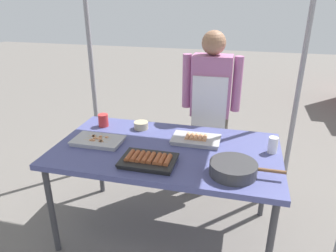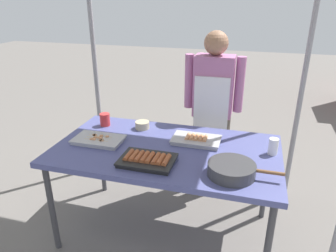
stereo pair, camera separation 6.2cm
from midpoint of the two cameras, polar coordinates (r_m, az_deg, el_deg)
name	(u,v)px [view 1 (the left image)]	position (r m, az deg, el deg)	size (l,w,h in m)	color
ground_plane	(167,230)	(2.67, -0.97, -18.49)	(18.00, 18.00, 0.00)	#66605B
stall_table	(166,154)	(2.27, -1.09, -5.19)	(1.60, 0.90, 0.75)	#4C518C
tray_grilled_sausages	(196,139)	(2.34, 4.37, -2.45)	(0.36, 0.22, 0.05)	#ADADB2
tray_meat_skewers	(98,141)	(2.38, -13.37, -2.63)	(0.36, 0.22, 0.04)	#ADADB2
tray_pork_links	(148,160)	(2.05, -4.45, -6.21)	(0.36, 0.26, 0.05)	black
cooking_wok	(234,168)	(1.95, 10.96, -7.53)	(0.45, 0.29, 0.08)	#38383A
condiment_bowl	(141,125)	(2.56, -5.61, 0.12)	(0.12, 0.12, 0.06)	#BFB28C
drink_cup_near_edge	(103,120)	(2.66, -12.36, 1.02)	(0.08, 0.08, 0.10)	red
drink_cup_by_wok	(273,145)	(2.27, 17.82, -3.32)	(0.07, 0.07, 0.12)	white
vendor_woman	(211,102)	(2.84, 7.14, 4.44)	(0.52, 0.22, 1.50)	#595147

